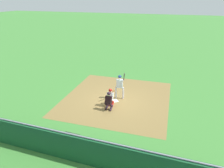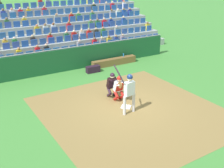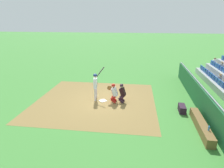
# 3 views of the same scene
# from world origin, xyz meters

# --- Properties ---
(ground_plane) EXTENTS (160.00, 160.00, 0.00)m
(ground_plane) POSITION_xyz_m (0.00, 0.00, 0.00)
(ground_plane) COLOR #408336
(infield_dirt_patch) EXTENTS (7.84, 8.18, 0.01)m
(infield_dirt_patch) POSITION_xyz_m (0.00, 0.50, 0.00)
(infield_dirt_patch) COLOR olive
(infield_dirt_patch) RESTS_ON ground_plane
(home_plate_marker) EXTENTS (0.62, 0.62, 0.02)m
(home_plate_marker) POSITION_xyz_m (0.00, 0.00, 0.02)
(home_plate_marker) COLOR white
(home_plate_marker) RESTS_ON infield_dirt_patch
(batter_at_plate) EXTENTS (0.85, 0.69, 2.22)m
(batter_at_plate) POSITION_xyz_m (0.21, 0.53, 1.15)
(batter_at_plate) COLOR silver
(batter_at_plate) RESTS_ON ground_plane
(catcher_crouching) EXTENTS (0.47, 0.72, 1.31)m
(catcher_crouching) POSITION_xyz_m (-0.07, -0.76, 0.73)
(catcher_crouching) COLOR #B11D16
(catcher_crouching) RESTS_ON ground_plane
(home_plate_umpire) EXTENTS (0.50, 0.50, 1.31)m
(home_plate_umpire) POSITION_xyz_m (-0.01, -1.30, 0.71)
(home_plate_umpire) COLOR #2D1B29
(home_plate_umpire) RESTS_ON ground_plane
(dugout_wall) EXTENTS (13.67, 0.24, 1.47)m
(dugout_wall) POSITION_xyz_m (0.00, -6.11, 0.71)
(dugout_wall) COLOR #18502C
(dugout_wall) RESTS_ON ground_plane
(dugout_bench) EXTENTS (3.17, 0.40, 0.44)m
(dugout_bench) POSITION_xyz_m (-2.64, -5.56, 0.22)
(dugout_bench) COLOR brown
(dugout_bench) RESTS_ON ground_plane
(water_bottle_on_bench) EXTENTS (0.07, 0.07, 0.21)m
(water_bottle_on_bench) POSITION_xyz_m (-3.41, -5.63, 0.55)
(water_bottle_on_bench) COLOR #2777C5
(water_bottle_on_bench) RESTS_ON dugout_bench
(equipment_duffel_bag) EXTENTS (0.86, 0.38, 0.40)m
(equipment_duffel_bag) POSITION_xyz_m (-0.79, -4.98, 0.20)
(equipment_duffel_bag) COLOR black
(equipment_duffel_bag) RESTS_ON ground_plane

